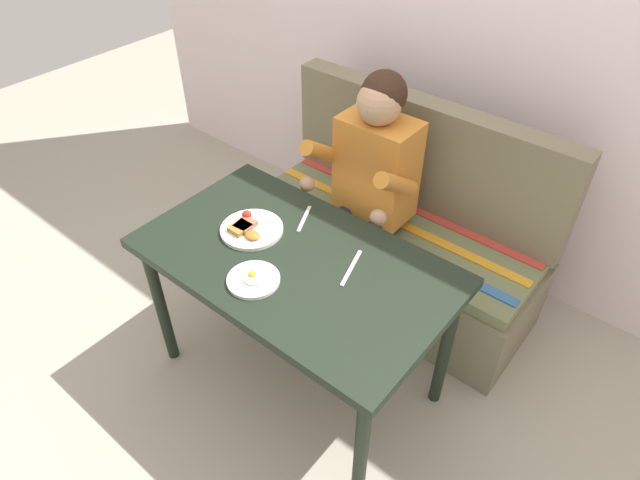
{
  "coord_description": "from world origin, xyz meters",
  "views": [
    {
      "loc": [
        1.03,
        -1.11,
        2.11
      ],
      "look_at": [
        0.0,
        0.15,
        0.72
      ],
      "focal_mm": 30.67,
      "sensor_mm": 36.0,
      "label": 1
    }
  ],
  "objects_px": {
    "person": "(367,179)",
    "plate_eggs": "(253,279)",
    "plate_breakfast": "(250,229)",
    "knife": "(351,268)",
    "couch": "(397,237)",
    "table": "(295,274)",
    "fork": "(304,219)"
  },
  "relations": [
    {
      "from": "plate_breakfast",
      "to": "knife",
      "type": "height_order",
      "value": "plate_breakfast"
    },
    {
      "from": "fork",
      "to": "person",
      "type": "bearing_deg",
      "value": 60.13
    },
    {
      "from": "table",
      "to": "knife",
      "type": "relative_size",
      "value": 6.0
    },
    {
      "from": "table",
      "to": "plate_eggs",
      "type": "relative_size",
      "value": 6.29
    },
    {
      "from": "person",
      "to": "fork",
      "type": "bearing_deg",
      "value": -95.52
    },
    {
      "from": "couch",
      "to": "plate_eggs",
      "type": "bearing_deg",
      "value": -92.02
    },
    {
      "from": "couch",
      "to": "knife",
      "type": "xyz_separation_m",
      "value": [
        0.2,
        -0.67,
        0.4
      ]
    },
    {
      "from": "table",
      "to": "fork",
      "type": "bearing_deg",
      "value": 121.89
    },
    {
      "from": "plate_eggs",
      "to": "knife",
      "type": "bearing_deg",
      "value": 49.96
    },
    {
      "from": "couch",
      "to": "person",
      "type": "xyz_separation_m",
      "value": [
        -0.09,
        -0.17,
        0.41
      ]
    },
    {
      "from": "plate_breakfast",
      "to": "fork",
      "type": "xyz_separation_m",
      "value": [
        0.12,
        0.19,
        -0.01
      ]
    },
    {
      "from": "couch",
      "to": "plate_breakfast",
      "type": "relative_size",
      "value": 5.79
    },
    {
      "from": "plate_eggs",
      "to": "knife",
      "type": "xyz_separation_m",
      "value": [
        0.23,
        0.27,
        -0.01
      ]
    },
    {
      "from": "person",
      "to": "fork",
      "type": "height_order",
      "value": "person"
    },
    {
      "from": "plate_breakfast",
      "to": "plate_eggs",
      "type": "bearing_deg",
      "value": -42.82
    },
    {
      "from": "plate_breakfast",
      "to": "plate_eggs",
      "type": "distance_m",
      "value": 0.28
    },
    {
      "from": "person",
      "to": "knife",
      "type": "bearing_deg",
      "value": -60.32
    },
    {
      "from": "table",
      "to": "plate_breakfast",
      "type": "distance_m",
      "value": 0.26
    },
    {
      "from": "table",
      "to": "fork",
      "type": "distance_m",
      "value": 0.25
    },
    {
      "from": "person",
      "to": "plate_breakfast",
      "type": "distance_m",
      "value": 0.6
    },
    {
      "from": "person",
      "to": "knife",
      "type": "height_order",
      "value": "person"
    },
    {
      "from": "plate_eggs",
      "to": "fork",
      "type": "xyz_separation_m",
      "value": [
        -0.09,
        0.39,
        -0.01
      ]
    },
    {
      "from": "table",
      "to": "person",
      "type": "height_order",
      "value": "person"
    },
    {
      "from": "plate_breakfast",
      "to": "knife",
      "type": "xyz_separation_m",
      "value": [
        0.44,
        0.08,
        -0.01
      ]
    },
    {
      "from": "person",
      "to": "plate_eggs",
      "type": "bearing_deg",
      "value": -85.99
    },
    {
      "from": "couch",
      "to": "knife",
      "type": "relative_size",
      "value": 7.2
    },
    {
      "from": "person",
      "to": "couch",
      "type": "bearing_deg",
      "value": 63.38
    },
    {
      "from": "plate_breakfast",
      "to": "fork",
      "type": "distance_m",
      "value": 0.23
    },
    {
      "from": "couch",
      "to": "plate_breakfast",
      "type": "xyz_separation_m",
      "value": [
        -0.24,
        -0.76,
        0.41
      ]
    },
    {
      "from": "person",
      "to": "plate_eggs",
      "type": "relative_size",
      "value": 6.35
    },
    {
      "from": "plate_eggs",
      "to": "fork",
      "type": "relative_size",
      "value": 1.12
    },
    {
      "from": "couch",
      "to": "knife",
      "type": "height_order",
      "value": "couch"
    }
  ]
}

